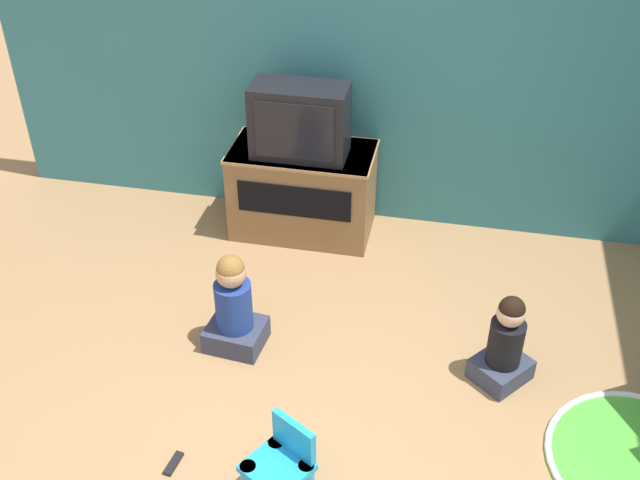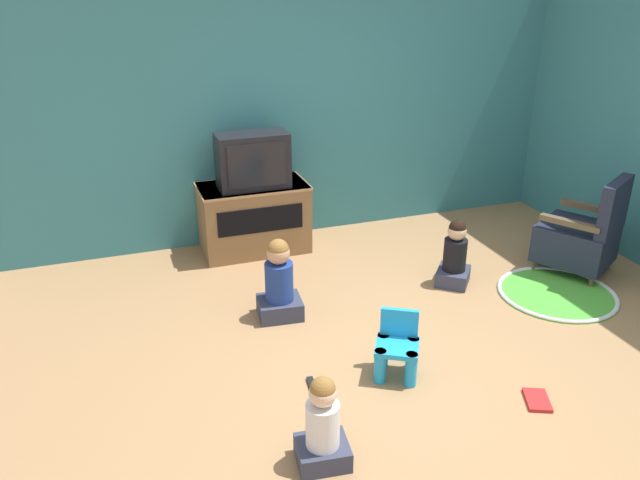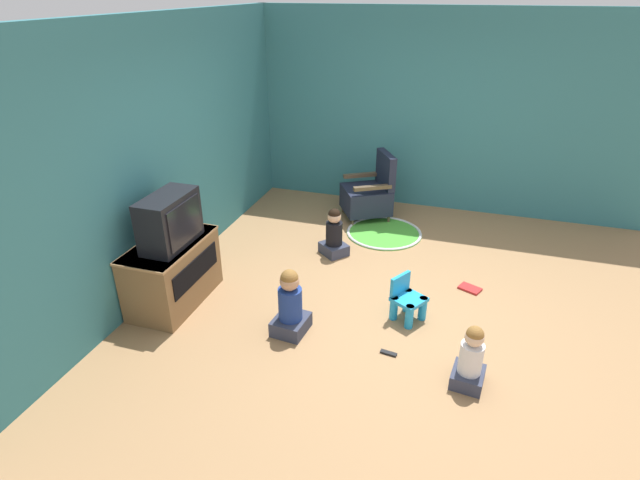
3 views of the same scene
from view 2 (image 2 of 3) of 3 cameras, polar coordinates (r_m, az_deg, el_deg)
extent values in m
plane|color=#9E754C|center=(4.70, 8.20, -9.76)|extent=(30.00, 30.00, 0.00)
cube|color=teal|center=(6.27, -2.30, 12.54)|extent=(5.80, 0.12, 2.72)
cube|color=brown|center=(6.09, -6.06, 2.03)|extent=(1.01, 0.55, 0.67)
cube|color=#A97C50|center=(5.98, -6.20, 4.91)|extent=(1.03, 0.56, 0.02)
cube|color=black|center=(5.81, -5.44, 1.82)|extent=(0.81, 0.01, 0.24)
cube|color=black|center=(5.85, -6.18, 7.24)|extent=(0.66, 0.33, 0.51)
cube|color=black|center=(5.69, -5.77, 6.79)|extent=(0.54, 0.02, 0.40)
cylinder|color=brown|center=(6.50, 20.58, -0.73)|extent=(0.04, 0.04, 0.10)
cylinder|color=brown|center=(6.08, 18.93, -2.20)|extent=(0.04, 0.04, 0.10)
cylinder|color=brown|center=(6.38, 24.91, -1.96)|extent=(0.04, 0.04, 0.10)
cylinder|color=brown|center=(5.94, 23.55, -3.55)|extent=(0.04, 0.04, 0.10)
cube|color=#1E2338|center=(6.13, 22.30, -0.22)|extent=(0.81, 0.82, 0.34)
cube|color=#1E2338|center=(5.93, 25.31, 2.73)|extent=(0.52, 0.36, 0.48)
cube|color=brown|center=(6.27, 23.44, 2.75)|extent=(0.32, 0.49, 0.05)
cube|color=brown|center=(5.81, 21.89, 1.44)|extent=(0.32, 0.49, 0.05)
cylinder|color=#1E99DB|center=(4.27, 5.49, -11.41)|extent=(0.08, 0.08, 0.24)
cylinder|color=#1E99DB|center=(4.26, 8.31, -11.65)|extent=(0.08, 0.08, 0.24)
cylinder|color=#1E99DB|center=(4.43, 5.75, -10.00)|extent=(0.08, 0.08, 0.24)
cylinder|color=#1E99DB|center=(4.42, 8.46, -10.23)|extent=(0.08, 0.08, 0.24)
cube|color=#1E99DB|center=(4.29, 7.07, -9.66)|extent=(0.39, 0.38, 0.04)
cube|color=#1E99DB|center=(4.33, 7.28, -7.47)|extent=(0.24, 0.16, 0.20)
cylinder|color=green|center=(5.73, 20.83, -4.60)|extent=(1.00, 1.00, 0.01)
torus|color=silver|center=(5.73, 20.84, -4.56)|extent=(0.99, 0.99, 0.04)
cube|color=#33384C|center=(5.64, 12.05, -3.26)|extent=(0.40, 0.41, 0.13)
cylinder|color=black|center=(5.55, 12.23, -1.32)|extent=(0.20, 0.20, 0.29)
sphere|color=#D8AD8C|center=(5.46, 12.43, 0.78)|extent=(0.16, 0.16, 0.16)
sphere|color=black|center=(5.45, 12.45, 1.06)|extent=(0.15, 0.15, 0.15)
cube|color=#33384C|center=(5.02, -3.69, -6.18)|extent=(0.37, 0.33, 0.15)
cylinder|color=navy|center=(4.91, -3.76, -3.81)|extent=(0.22, 0.22, 0.32)
sphere|color=tan|center=(4.80, -3.83, -1.21)|extent=(0.18, 0.18, 0.18)
sphere|color=olive|center=(4.79, -3.84, -0.87)|extent=(0.17, 0.17, 0.17)
cube|color=#33384C|center=(3.71, 0.24, -18.87)|extent=(0.32, 0.29, 0.13)
cylinder|color=silver|center=(3.57, 0.24, -16.51)|extent=(0.19, 0.19, 0.27)
sphere|color=beige|center=(3.44, 0.25, -13.85)|extent=(0.15, 0.15, 0.15)
sphere|color=olive|center=(3.43, 0.25, -13.49)|extent=(0.14, 0.14, 0.14)
cube|color=#B22323|center=(4.37, 19.25, -13.65)|extent=(0.23, 0.27, 0.02)
cube|color=black|center=(4.28, -0.79, -13.04)|extent=(0.06, 0.15, 0.02)
camera|label=1|loc=(2.61, 55.88, 28.86)|focal=42.00mm
camera|label=3|loc=(3.72, -64.81, 16.69)|focal=28.00mm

